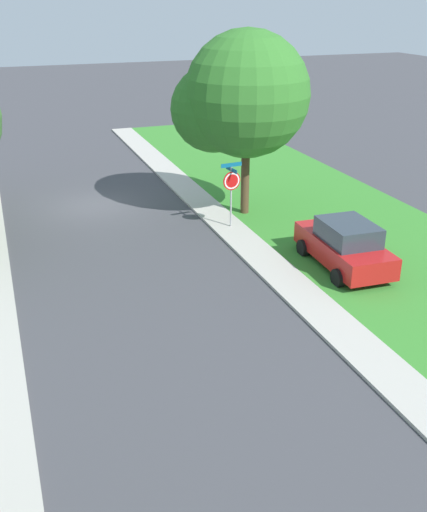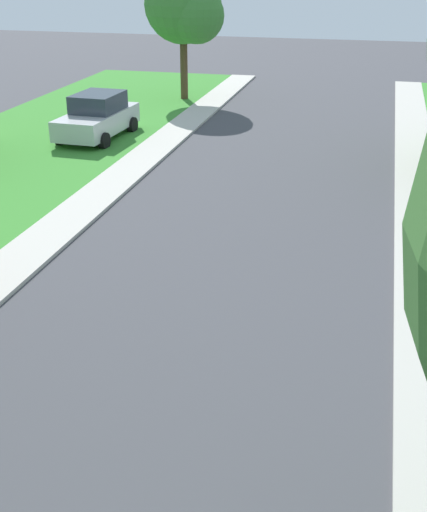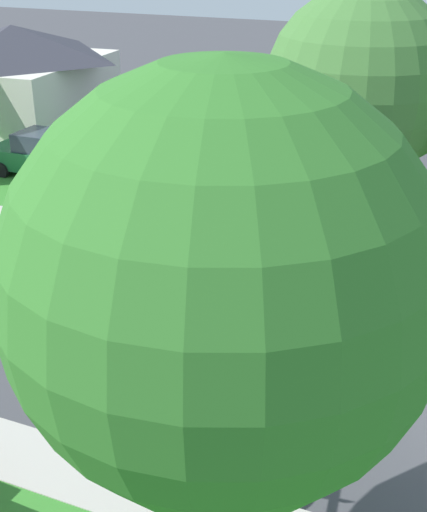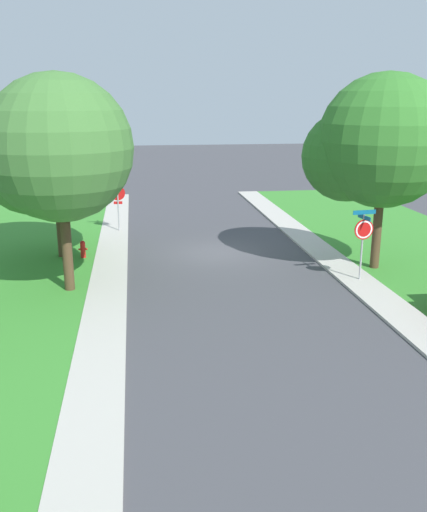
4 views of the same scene
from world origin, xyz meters
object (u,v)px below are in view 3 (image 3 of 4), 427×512
car_grey_far_down_street (233,171)px  house_right_setback (16,72)px  tree_across_left (247,288)px  tree_corner_large (369,88)px  car_green_behind_trees (44,154)px  stop_sign_far_corner (164,419)px

car_grey_far_down_street → house_right_setback: house_right_setback is taller
car_grey_far_down_street → tree_across_left: (-15.58, -6.21, 4.11)m
tree_corner_large → tree_across_left: bearing=-175.3°
car_grey_far_down_street → tree_corner_large: tree_corner_large is taller
tree_across_left → house_right_setback: size_ratio=0.82×
house_right_setback → car_grey_far_down_street: bearing=-113.3°
car_green_behind_trees → tree_across_left: 20.46m
car_green_behind_trees → car_grey_far_down_street: size_ratio=0.95×
car_green_behind_trees → tree_corner_large: (-2.60, -12.73, 4.07)m
tree_across_left → house_right_setback: bearing=42.9°
car_grey_far_down_street → tree_corner_large: 7.51m
car_green_behind_trees → stop_sign_far_corner: bearing=-138.6°
stop_sign_far_corner → tree_across_left: bearing=-119.1°
tree_across_left → stop_sign_far_corner: bearing=60.9°
car_green_behind_trees → tree_across_left: bearing=-136.8°
tree_corner_large → tree_across_left: size_ratio=0.98×
stop_sign_far_corner → car_grey_far_down_street: 15.39m
tree_corner_large → car_green_behind_trees: bearing=78.5°
car_grey_far_down_street → house_right_setback: (5.96, 13.83, 1.50)m
tree_across_left → car_grey_far_down_street: bearing=21.7°
stop_sign_far_corner → car_green_behind_trees: stop_sign_far_corner is taller
stop_sign_far_corner → tree_corner_large: tree_corner_large is taller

